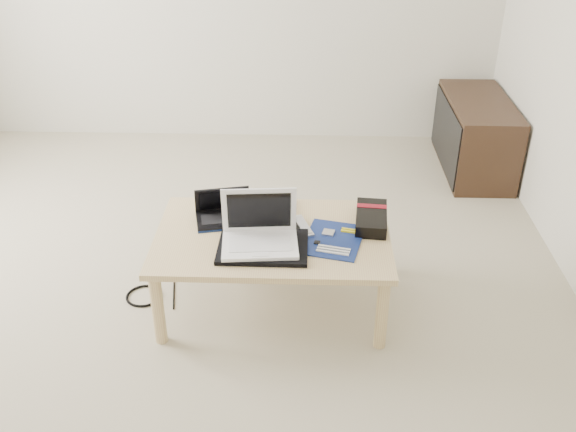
{
  "coord_description": "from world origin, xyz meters",
  "views": [
    {
      "loc": [
        0.62,
        -2.69,
        1.98
      ],
      "look_at": [
        0.54,
        -0.14,
        0.5
      ],
      "focal_mm": 40.0,
      "sensor_mm": 36.0,
      "label": 1
    }
  ],
  "objects_px": {
    "media_cabinet": "(474,135)",
    "netbook": "(223,213)",
    "coffee_table": "(273,243)",
    "white_laptop": "(260,233)",
    "gpu_box": "(371,218)"
  },
  "relations": [
    {
      "from": "media_cabinet",
      "to": "gpu_box",
      "type": "bearing_deg",
      "value": -119.64
    },
    {
      "from": "netbook",
      "to": "white_laptop",
      "type": "distance_m",
      "value": 0.31
    },
    {
      "from": "netbook",
      "to": "gpu_box",
      "type": "height_order",
      "value": "netbook"
    },
    {
      "from": "netbook",
      "to": "white_laptop",
      "type": "relative_size",
      "value": 0.82
    },
    {
      "from": "white_laptop",
      "to": "gpu_box",
      "type": "height_order",
      "value": "white_laptop"
    },
    {
      "from": "coffee_table",
      "to": "netbook",
      "type": "bearing_deg",
      "value": 151.91
    },
    {
      "from": "coffee_table",
      "to": "white_laptop",
      "type": "distance_m",
      "value": 0.16
    },
    {
      "from": "coffee_table",
      "to": "media_cabinet",
      "type": "height_order",
      "value": "media_cabinet"
    },
    {
      "from": "coffee_table",
      "to": "white_laptop",
      "type": "bearing_deg",
      "value": -116.61
    },
    {
      "from": "media_cabinet",
      "to": "netbook",
      "type": "relative_size",
      "value": 3.06
    },
    {
      "from": "white_laptop",
      "to": "gpu_box",
      "type": "distance_m",
      "value": 0.57
    },
    {
      "from": "media_cabinet",
      "to": "gpu_box",
      "type": "height_order",
      "value": "media_cabinet"
    },
    {
      "from": "coffee_table",
      "to": "gpu_box",
      "type": "relative_size",
      "value": 3.63
    },
    {
      "from": "coffee_table",
      "to": "gpu_box",
      "type": "xyz_separation_m",
      "value": [
        0.47,
        0.12,
        0.08
      ]
    },
    {
      "from": "coffee_table",
      "to": "media_cabinet",
      "type": "relative_size",
      "value": 1.22
    }
  ]
}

